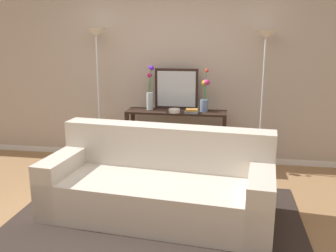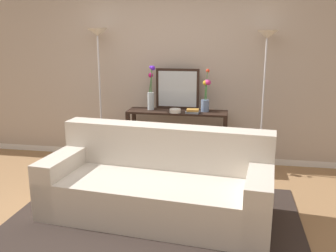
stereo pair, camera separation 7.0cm
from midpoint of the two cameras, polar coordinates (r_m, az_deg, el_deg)
The scene contains 13 objects.
ground_plane at distance 3.92m, azimuth -4.95°, elevation -14.13°, with size 16.00×16.00×0.02m, color #9E754C.
back_wall at distance 5.41m, azimuth -0.03°, elevation 8.50°, with size 12.00×0.15×2.64m.
area_rug at distance 3.86m, azimuth -2.46°, elevation -14.25°, with size 2.91×2.01×0.01m.
couch at distance 3.87m, azimuth -1.90°, elevation -9.17°, with size 2.36×1.17×0.88m.
console_table at distance 5.17m, azimuth 0.88°, elevation -0.33°, with size 1.38×0.37×0.80m.
floor_lamp_left at distance 5.34m, azimuth -11.23°, elevation 10.14°, with size 0.28×0.28×1.91m.
floor_lamp_right at distance 5.02m, azimuth 14.22°, elevation 9.50°, with size 0.28×0.28×1.88m.
wall_mirror at distance 5.21m, azimuth 0.92°, elevation 5.73°, with size 0.61×0.02×0.57m.
vase_tall_flowers at distance 5.18m, azimuth -3.17°, elevation 5.01°, with size 0.11×0.11×0.61m.
vase_short_flowers at distance 5.07m, azimuth 5.29°, elevation 4.49°, with size 0.13×0.13×0.58m.
fruit_bowl at distance 5.00m, azimuth 0.59°, elevation 2.38°, with size 0.15×0.15×0.05m.
book_stack at distance 4.98m, azimuth 3.31°, elevation 2.31°, with size 0.19×0.16×0.05m.
book_row_under_console at distance 5.37m, azimuth -2.76°, elevation -5.35°, with size 0.42×0.18×0.13m.
Camera 1 is at (0.86, -3.35, 1.83)m, focal length 39.60 mm.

